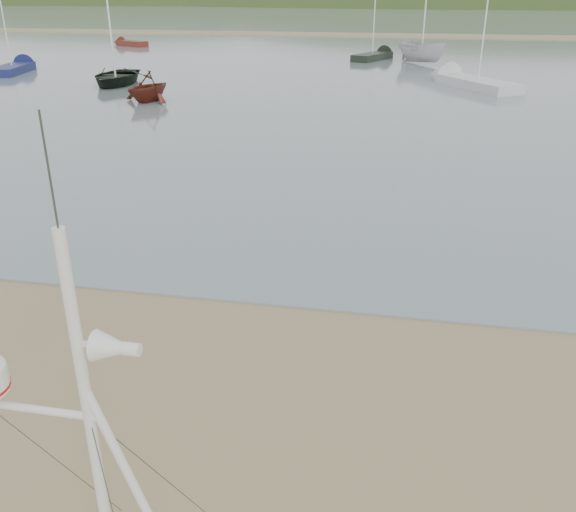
% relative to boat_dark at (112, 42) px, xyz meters
% --- Properties ---
extents(ground, '(560.00, 560.00, 0.00)m').
position_rel_boat_dark_xyz_m(ground, '(12.82, -28.04, -2.36)').
color(ground, olive).
rests_on(ground, ground).
extents(water, '(560.00, 256.00, 0.04)m').
position_rel_boat_dark_xyz_m(water, '(12.82, 103.96, -2.34)').
color(water, slate).
rests_on(water, ground).
extents(sandbar, '(560.00, 7.00, 0.07)m').
position_rel_boat_dark_xyz_m(sandbar, '(12.82, 41.96, -2.28)').
color(sandbar, olive).
rests_on(sandbar, water).
extents(hill_ridge, '(620.00, 180.00, 80.00)m').
position_rel_boat_dark_xyz_m(hill_ridge, '(31.34, 206.96, -22.06)').
color(hill_ridge, '#233515').
rests_on(hill_ridge, ground).
extents(boat_dark, '(3.38, 1.24, 4.64)m').
position_rel_boat_dark_xyz_m(boat_dark, '(0.00, 0.00, 0.00)').
color(boat_dark, black).
rests_on(boat_dark, water).
extents(boat_red, '(2.71, 2.11, 2.76)m').
position_rel_boat_dark_xyz_m(boat_red, '(4.05, -4.88, -0.94)').
color(boat_red, '#591E14').
rests_on(boat_red, water).
extents(boat_white, '(2.40, 2.40, 4.45)m').
position_rel_boat_dark_xyz_m(boat_white, '(17.17, 14.03, -0.09)').
color(boat_white, silver).
rests_on(boat_white, water).
extents(sailboat_white_near, '(5.51, 7.21, 7.34)m').
position_rel_boat_dark_xyz_m(sailboat_white_near, '(19.11, 4.31, -2.06)').
color(sailboat_white_near, silver).
rests_on(sailboat_white_near, ground).
extents(sailboat_dark_mid, '(3.60, 5.86, 5.79)m').
position_rel_boat_dark_xyz_m(sailboat_dark_mid, '(14.06, 17.17, -2.06)').
color(sailboat_dark_mid, black).
rests_on(sailboat_dark_mid, ground).
extents(sailboat_blue_near, '(2.83, 6.27, 6.09)m').
position_rel_boat_dark_xyz_m(sailboat_blue_near, '(-9.26, 4.99, -2.06)').
color(sailboat_blue_near, '#161B4F').
rests_on(sailboat_blue_near, ground).
extents(dinghy_red_far, '(4.55, 3.04, 1.11)m').
position_rel_boat_dark_xyz_m(dinghy_red_far, '(-10.53, 24.03, -2.07)').
color(dinghy_red_far, '#591E14').
rests_on(dinghy_red_far, ground).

